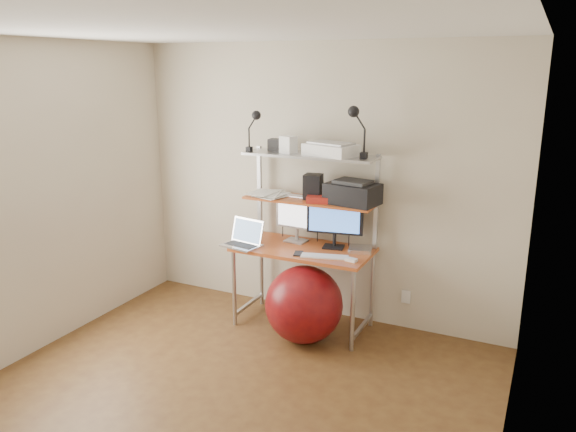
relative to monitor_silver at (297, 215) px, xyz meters
name	(u,v)px	position (x,y,z in m)	size (l,w,h in m)	color
room	(211,235)	(0.13, -1.60, 0.26)	(3.60, 3.60, 3.60)	brown
computer_desk	(306,222)	(0.13, -0.09, -0.03)	(1.20, 0.60, 1.57)	#AF4F22
wall_outlet	(406,297)	(0.98, 0.19, -0.69)	(0.08, 0.01, 0.12)	white
monitor_silver	(297,215)	(0.00, 0.00, 0.00)	(0.42, 0.16, 0.47)	#A9A9AE
monitor_black	(335,220)	(0.37, -0.02, 0.00)	(0.49, 0.17, 0.50)	black
laptop	(244,240)	(-0.37, -0.32, -0.20)	(0.37, 0.32, 0.29)	silver
keyboard	(325,256)	(0.39, -0.31, -0.24)	(0.39, 0.11, 0.01)	white
mouse	(351,260)	(0.63, -0.31, -0.24)	(0.09, 0.06, 0.03)	white
mac_mini	(360,249)	(0.62, -0.03, -0.23)	(0.19, 0.19, 0.04)	silver
phone	(298,253)	(0.16, -0.33, -0.24)	(0.07, 0.13, 0.01)	black
printer	(353,193)	(0.53, -0.02, 0.26)	(0.47, 0.36, 0.21)	black
nas_cube	(313,187)	(0.16, 0.00, 0.27)	(0.15, 0.15, 0.22)	black
red_box	(318,199)	(0.25, -0.11, 0.19)	(0.19, 0.13, 0.05)	#B1251C
scanner	(331,149)	(0.32, -0.02, 0.62)	(0.49, 0.39, 0.11)	white
box_white	(288,145)	(-0.06, -0.05, 0.64)	(0.13, 0.11, 0.15)	white
box_grey	(275,145)	(-0.23, 0.02, 0.62)	(0.11, 0.11, 0.11)	#2A292C
clip_lamp_left	(255,122)	(-0.34, -0.14, 0.83)	(0.14, 0.08, 0.36)	black
clip_lamp_right	(356,120)	(0.55, -0.07, 0.87)	(0.17, 0.09, 0.43)	black
exercise_ball	(304,304)	(0.26, -0.42, -0.66)	(0.66, 0.66, 0.66)	maroon
paper_stack	(269,194)	(-0.26, -0.04, 0.18)	(0.40, 0.41, 0.03)	white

